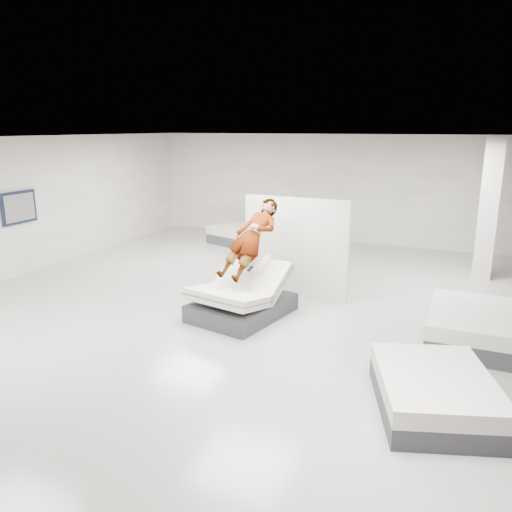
% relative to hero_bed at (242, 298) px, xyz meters
% --- Properties ---
extents(room, '(14.00, 14.04, 3.20)m').
position_rel_hero_bed_xyz_m(room, '(0.08, -0.08, 1.26)').
color(room, '#ACA9A2').
rests_on(room, ground).
extents(hero_bed, '(1.68, 2.03, 1.09)m').
position_rel_hero_bed_xyz_m(hero_bed, '(0.00, 0.00, 0.00)').
color(hero_bed, '#3E3E44').
rests_on(hero_bed, floor).
extents(person, '(0.96, 1.68, 1.60)m').
position_rel_hero_bed_xyz_m(person, '(0.06, 0.31, 0.85)').
color(person, slate).
rests_on(person, hero_bed).
extents(remote, '(0.08, 0.15, 0.08)m').
position_rel_hero_bed_xyz_m(remote, '(0.21, -0.08, 0.61)').
color(remote, black).
rests_on(remote, person).
extents(divider_panel, '(2.25, 0.26, 2.04)m').
position_rel_hero_bed_xyz_m(divider_panel, '(0.50, 1.52, 0.68)').
color(divider_panel, silver).
rests_on(divider_panel, floor).
extents(flat_bed_right_far, '(1.45, 1.93, 0.53)m').
position_rel_hero_bed_xyz_m(flat_bed_right_far, '(3.97, 0.46, -0.07)').
color(flat_bed_right_far, '#3E3E44').
rests_on(flat_bed_right_far, floor).
extents(flat_bed_right_near, '(1.81, 2.09, 0.48)m').
position_rel_hero_bed_xyz_m(flat_bed_right_near, '(3.52, -1.95, -0.10)').
color(flat_bed_right_near, '#3E3E44').
rests_on(flat_bed_right_near, floor).
extents(flat_bed_left_far, '(2.24, 1.93, 0.52)m').
position_rel_hero_bed_xyz_m(flat_bed_left_far, '(-2.39, 5.40, -0.08)').
color(flat_bed_left_far, '#3E3E44').
rests_on(flat_bed_left_far, floor).
extents(column, '(0.40, 0.40, 3.20)m').
position_rel_hero_bed_xyz_m(column, '(4.08, 4.42, 1.26)').
color(column, silver).
rests_on(column, floor).
extents(wall_poster, '(0.06, 0.95, 0.75)m').
position_rel_hero_bed_xyz_m(wall_poster, '(-5.86, 0.42, 1.26)').
color(wall_poster, black).
rests_on(wall_poster, wall_left).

